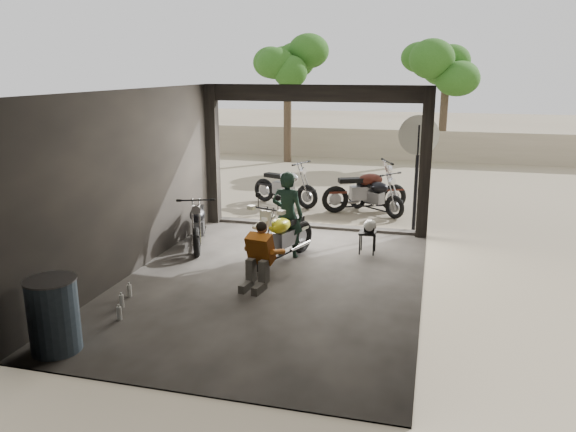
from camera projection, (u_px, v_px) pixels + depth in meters
The scene contains 16 objects.
ground at pixel (272, 283), 9.56m from camera, with size 80.00×80.00×0.00m, color #7A6D56.
garage at pixel (280, 202), 9.74m from camera, with size 7.00×7.13×3.20m.
boundary_wall at pixel (369, 144), 22.50m from camera, with size 18.00×0.30×1.20m, color gray.
tree_left at pixel (287, 56), 20.97m from camera, with size 2.20×2.20×5.60m.
tree_right at pixel (447, 68), 21.06m from camera, with size 2.20×2.20×5.00m.
main_bike at pixel (283, 232), 10.44m from camera, with size 0.72×1.75×1.16m, color beige, non-canonical shape.
left_bike at pixel (198, 220), 11.35m from camera, with size 0.68×1.64×1.11m, color black, non-canonical shape.
outside_bike_a at pixel (285, 183), 14.82m from camera, with size 0.73×1.78×1.21m, color black, non-canonical shape.
outside_bike_b at pixel (365, 187), 14.14m from camera, with size 0.79×1.92×1.30m, color #41170F, non-canonical shape.
outside_bike_c at pixel (375, 192), 13.97m from camera, with size 0.67×1.62×1.09m, color black, non-canonical shape.
rider at pixel (287, 215), 10.65m from camera, with size 0.61×0.40×1.68m, color black.
mechanic at pixel (257, 258), 9.16m from camera, with size 0.54×0.74×1.07m, color #A95916, non-canonical shape.
stool at pixel (368, 235), 10.94m from camera, with size 0.32×0.32×0.45m.
helmet at pixel (370, 226), 10.88m from camera, with size 0.26×0.28×0.25m, color silver.
oil_drum at pixel (54, 316), 7.11m from camera, with size 0.63×0.63×0.98m, color #394D60.
sign_post at pixel (418, 153), 12.08m from camera, with size 0.86×0.08×2.58m.
Camera 1 is at (2.54, -8.59, 3.53)m, focal length 35.00 mm.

